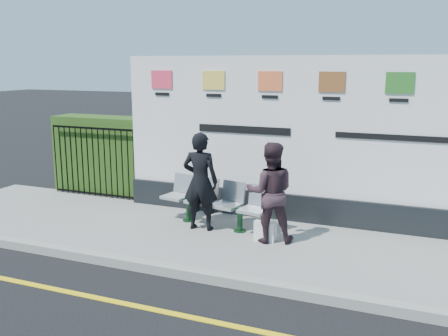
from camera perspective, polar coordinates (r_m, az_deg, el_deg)
name	(u,v)px	position (r m, az deg, el deg)	size (l,w,h in m)	color
ground	(222,324)	(6.11, -0.23, -17.40)	(80.00, 80.00, 0.00)	black
pavement	(280,247)	(8.24, 6.41, -8.99)	(14.00, 3.00, 0.12)	gray
kerb	(250,284)	(6.91, 2.98, -13.10)	(14.00, 0.18, 0.14)	gray
yellow_line	(222,324)	(6.11, -0.23, -17.37)	(14.00, 0.10, 0.01)	yellow
billboard	(330,153)	(9.05, 11.97, 1.68)	(8.00, 0.30, 3.00)	black
hedge	(106,154)	(11.52, -13.39, 1.51)	(2.35, 0.70, 1.70)	#294B16
railing	(93,162)	(11.17, -14.69, 0.71)	(2.05, 0.06, 1.54)	black
bench	(213,214)	(8.95, -1.21, -5.26)	(2.10, 0.55, 0.45)	#ABB0B4
woman_left	(200,181)	(8.64, -2.72, -1.53)	(0.63, 0.41, 1.72)	black
woman_right	(270,192)	(8.10, 5.30, -2.78)	(0.80, 0.62, 1.64)	#322127
handbag_brown	(201,194)	(9.01, -2.68, -2.93)	(0.28, 0.12, 0.22)	black
carrier_bag_white	(265,231)	(8.29, 4.74, -7.13)	(0.34, 0.20, 0.34)	white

